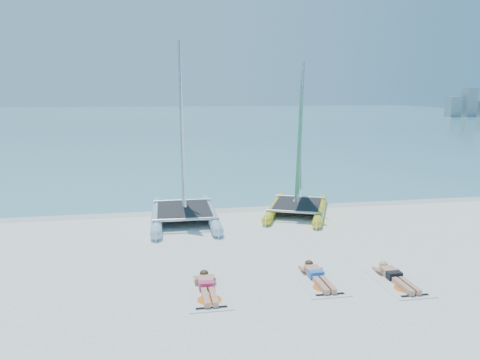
% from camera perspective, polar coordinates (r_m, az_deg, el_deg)
% --- Properties ---
extents(ground, '(140.00, 140.00, 0.00)m').
position_cam_1_polar(ground, '(14.03, 4.54, -8.83)').
color(ground, white).
rests_on(ground, ground).
extents(sea, '(140.00, 115.00, 0.01)m').
position_cam_1_polar(sea, '(75.97, -7.69, 7.33)').
color(sea, '#77C7C2').
rests_on(sea, ground).
extents(wet_sand_strip, '(140.00, 1.40, 0.01)m').
position_cam_1_polar(wet_sand_strip, '(19.16, 0.36, -3.34)').
color(wet_sand_strip, silver).
rests_on(wet_sand_strip, ground).
extents(catamaran_blue, '(2.45, 5.00, 6.77)m').
position_cam_1_polar(catamaran_blue, '(17.10, -6.98, 1.74)').
color(catamaran_blue, '#A4BDD8').
rests_on(catamaran_blue, ground).
extents(catamaran_yellow, '(3.67, 4.89, 6.02)m').
position_cam_1_polar(catamaran_yellow, '(18.46, 7.26, 2.02)').
color(catamaran_yellow, yellow).
rests_on(catamaran_yellow, ground).
extents(towel_a, '(1.00, 1.85, 0.02)m').
position_cam_1_polar(towel_a, '(11.37, -3.95, -13.67)').
color(towel_a, silver).
rests_on(towel_a, ground).
extents(sunbather_a, '(0.37, 1.73, 0.26)m').
position_cam_1_polar(sunbather_a, '(11.50, -4.06, -12.78)').
color(sunbather_a, tan).
rests_on(sunbather_a, towel_a).
extents(towel_b, '(1.00, 1.85, 0.02)m').
position_cam_1_polar(towel_b, '(12.13, 9.63, -12.16)').
color(towel_b, silver).
rests_on(towel_b, ground).
extents(sunbather_b, '(0.37, 1.73, 0.26)m').
position_cam_1_polar(sunbather_b, '(12.26, 9.34, -11.35)').
color(sunbather_b, tan).
rests_on(sunbather_b, towel_b).
extents(towel_c, '(1.00, 1.85, 0.02)m').
position_cam_1_polar(towel_c, '(12.55, 18.76, -11.81)').
color(towel_c, silver).
rests_on(towel_c, ground).
extents(sunbather_c, '(0.37, 1.73, 0.26)m').
position_cam_1_polar(sunbather_c, '(12.66, 18.37, -11.04)').
color(sunbather_c, tan).
rests_on(sunbather_c, towel_c).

